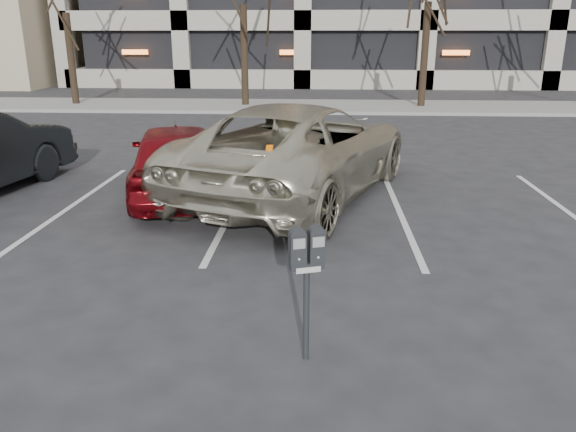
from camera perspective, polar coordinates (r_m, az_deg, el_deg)
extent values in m
plane|color=#28282B|center=(7.33, 2.58, -4.70)|extent=(140.00, 140.00, 0.00)
cube|color=gray|center=(22.93, 3.26, 11.05)|extent=(80.00, 4.00, 0.12)
cube|color=silver|center=(10.41, -20.98, 1.06)|extent=(0.10, 5.20, 0.00)
cube|color=silver|center=(9.61, -5.57, 0.84)|extent=(0.10, 5.20, 0.00)
cube|color=silver|center=(9.58, 11.21, 0.53)|extent=(0.10, 5.20, 0.00)
cube|color=silver|center=(10.35, 26.75, 0.21)|extent=(0.10, 5.20, 0.00)
cylinder|color=black|center=(24.91, -21.16, 14.52)|extent=(0.28, 0.28, 3.63)
cylinder|color=black|center=(22.99, -4.45, 15.78)|extent=(0.28, 0.28, 3.91)
cylinder|color=black|center=(23.11, 13.69, 15.46)|extent=(0.28, 0.28, 3.98)
cylinder|color=black|center=(5.08, 1.86, -9.93)|extent=(0.06, 0.06, 0.90)
cube|color=black|center=(4.87, 1.92, -5.05)|extent=(0.32, 0.19, 0.06)
cube|color=silver|center=(4.83, 2.10, -5.51)|extent=(0.21, 0.07, 0.05)
cube|color=gray|center=(4.71, 1.16, -2.86)|extent=(0.10, 0.04, 0.09)
cube|color=gray|center=(4.76, 3.14, -2.68)|extent=(0.10, 0.04, 0.09)
imported|color=beige|center=(10.19, 1.03, 6.76)|extent=(4.73, 6.63, 1.68)
cube|color=#FF6C05|center=(9.04, -1.49, 10.72)|extent=(0.10, 0.20, 0.01)
imported|color=maroon|center=(10.33, -11.18, 5.70)|extent=(2.48, 4.28, 1.37)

